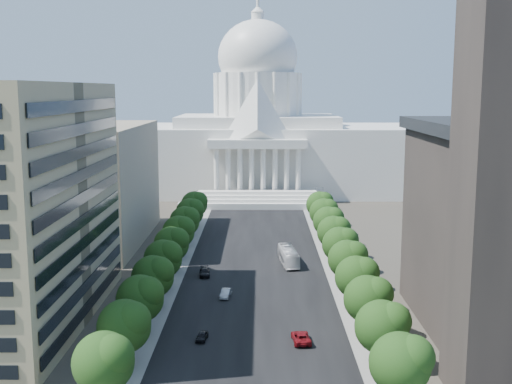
{
  "coord_description": "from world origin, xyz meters",
  "views": [
    {
      "loc": [
        1.07,
        -61.35,
        38.93
      ],
      "look_at": [
        0.05,
        83.58,
        15.64
      ],
      "focal_mm": 45.0,
      "sensor_mm": 36.0,
      "label": 1
    }
  ],
  "objects_px": {
    "car_silver": "(226,293)",
    "city_bus": "(288,256)",
    "car_red": "(301,337)",
    "car_dark_a": "(202,336)",
    "car_dark_b": "(205,272)"
  },
  "relations": [
    {
      "from": "car_silver",
      "to": "city_bus",
      "type": "xyz_separation_m",
      "value": [
        12.88,
        23.54,
        1.06
      ]
    },
    {
      "from": "car_dark_a",
      "to": "city_bus",
      "type": "relative_size",
      "value": 0.28
    },
    {
      "from": "car_dark_a",
      "to": "car_silver",
      "type": "xyz_separation_m",
      "value": [
        2.6,
        21.09,
        0.13
      ]
    },
    {
      "from": "car_dark_a",
      "to": "car_dark_b",
      "type": "relative_size",
      "value": 0.7
    },
    {
      "from": "car_dark_b",
      "to": "car_silver",
      "type": "bearing_deg",
      "value": -74.76
    },
    {
      "from": "city_bus",
      "to": "car_red",
      "type": "bearing_deg",
      "value": -96.48
    },
    {
      "from": "car_silver",
      "to": "city_bus",
      "type": "bearing_deg",
      "value": 68.06
    },
    {
      "from": "car_dark_a",
      "to": "car_red",
      "type": "relative_size",
      "value": 0.65
    },
    {
      "from": "car_red",
      "to": "car_dark_b",
      "type": "relative_size",
      "value": 1.08
    },
    {
      "from": "car_red",
      "to": "car_silver",
      "type": "bearing_deg",
      "value": -64.44
    },
    {
      "from": "car_silver",
      "to": "car_red",
      "type": "distance_m",
      "value": 25.34
    },
    {
      "from": "car_dark_a",
      "to": "car_red",
      "type": "distance_m",
      "value": 15.5
    },
    {
      "from": "car_red",
      "to": "city_bus",
      "type": "relative_size",
      "value": 0.43
    },
    {
      "from": "car_dark_a",
      "to": "car_silver",
      "type": "relative_size",
      "value": 0.8
    },
    {
      "from": "car_red",
      "to": "car_dark_b",
      "type": "bearing_deg",
      "value": -68.14
    }
  ]
}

